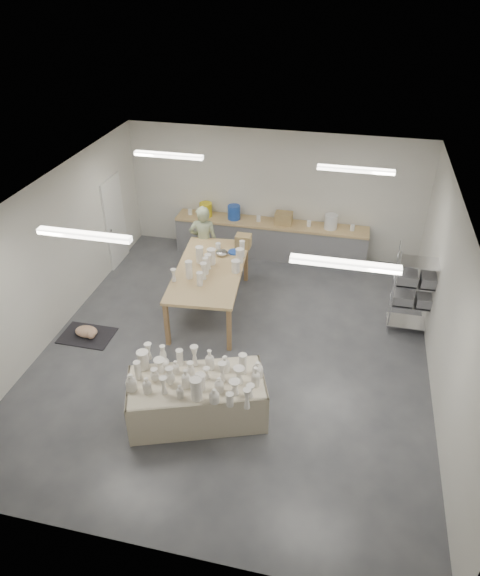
% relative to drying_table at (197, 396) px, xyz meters
% --- Properties ---
extents(room, '(8.00, 8.02, 3.00)m').
position_rel_drying_table_xyz_m(room, '(0.09, 1.84, 1.63)').
color(room, '#424449').
rests_on(room, ground).
extents(back_counter, '(4.60, 0.60, 1.24)m').
position_rel_drying_table_xyz_m(back_counter, '(0.19, 5.44, 0.06)').
color(back_counter, tan).
rests_on(back_counter, ground).
extents(wire_shelf, '(0.88, 0.48, 1.80)m').
position_rel_drying_table_xyz_m(wire_shelf, '(3.40, 3.16, 0.49)').
color(wire_shelf, silver).
rests_on(wire_shelf, ground).
extents(drying_table, '(2.33, 1.71, 1.12)m').
position_rel_drying_table_xyz_m(drying_table, '(0.00, 0.00, 0.00)').
color(drying_table, olive).
rests_on(drying_table, ground).
extents(work_table, '(1.54, 2.73, 1.35)m').
position_rel_drying_table_xyz_m(work_table, '(-0.55, 3.00, 0.55)').
color(work_table, tan).
rests_on(work_table, ground).
extents(rug, '(1.00, 0.70, 0.02)m').
position_rel_drying_table_xyz_m(rug, '(-2.70, 1.49, -0.42)').
color(rug, black).
rests_on(rug, ground).
extents(cat, '(0.52, 0.44, 0.19)m').
position_rel_drying_table_xyz_m(cat, '(-2.68, 1.48, -0.31)').
color(cat, white).
rests_on(cat, rug).
extents(potter, '(0.69, 0.52, 1.73)m').
position_rel_drying_table_xyz_m(potter, '(-1.10, 4.19, 0.44)').
color(potter, '#94A17D').
rests_on(potter, ground).
extents(red_stool, '(0.40, 0.40, 0.32)m').
position_rel_drying_table_xyz_m(red_stool, '(-1.10, 4.46, -0.14)').
color(red_stool, red).
rests_on(red_stool, ground).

